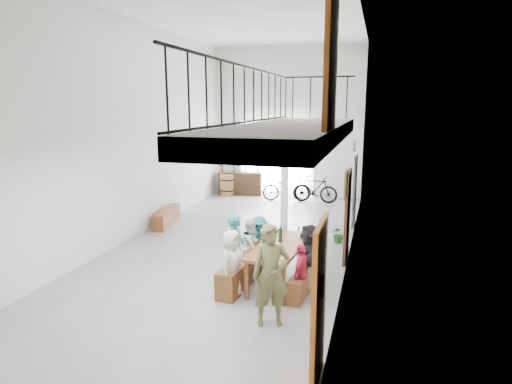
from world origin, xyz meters
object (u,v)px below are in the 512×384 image
(tasting_table, at_px, (280,249))
(serving_counter, at_px, (240,183))
(side_bench, at_px, (166,217))
(bicycle_near, at_px, (287,188))
(bench_inner, at_px, (247,267))
(oak_barrel, at_px, (227,185))
(host_standing, at_px, (271,275))

(tasting_table, bearing_deg, serving_counter, 118.85)
(side_bench, relative_size, bicycle_near, 0.92)
(bench_inner, relative_size, bicycle_near, 1.26)
(tasting_table, height_order, oak_barrel, oak_barrel)
(oak_barrel, relative_size, serving_counter, 0.49)
(bicycle_near, bearing_deg, host_standing, 173.75)
(tasting_table, height_order, host_standing, host_standing)
(tasting_table, height_order, side_bench, tasting_table)
(oak_barrel, bearing_deg, tasting_table, -63.22)
(serving_counter, bearing_deg, tasting_table, -76.51)
(tasting_table, xyz_separation_m, bench_inner, (-0.67, 0.04, -0.45))
(side_bench, bearing_deg, oak_barrel, 85.90)
(serving_counter, bearing_deg, oak_barrel, -160.29)
(bench_inner, relative_size, host_standing, 1.35)
(tasting_table, bearing_deg, host_standing, -77.00)
(tasting_table, relative_size, serving_counter, 1.23)
(tasting_table, distance_m, bench_inner, 0.81)
(bench_inner, height_order, serving_counter, serving_counter)
(host_standing, bearing_deg, tasting_table, 76.01)
(serving_counter, xyz_separation_m, host_standing, (3.53, -9.26, 0.38))
(bench_inner, distance_m, host_standing, 1.88)
(tasting_table, distance_m, oak_barrel, 8.38)
(bench_inner, xyz_separation_m, oak_barrel, (-3.10, 7.44, 0.15))
(oak_barrel, bearing_deg, side_bench, -94.10)
(side_bench, xyz_separation_m, oak_barrel, (0.31, 4.31, 0.18))
(side_bench, relative_size, serving_counter, 0.97)
(serving_counter, bearing_deg, host_standing, -78.95)
(serving_counter, bearing_deg, bicycle_near, -25.11)
(bench_inner, xyz_separation_m, host_standing, (0.87, -1.57, 0.56))
(side_bench, xyz_separation_m, serving_counter, (0.75, 4.56, 0.21))
(oak_barrel, xyz_separation_m, serving_counter, (0.44, 0.25, 0.03))
(tasting_table, distance_m, host_standing, 1.55)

